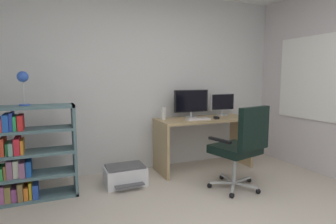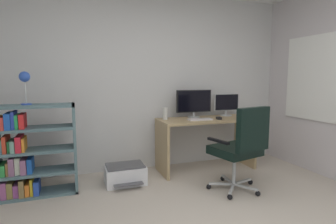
{
  "view_description": "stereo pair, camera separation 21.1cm",
  "coord_description": "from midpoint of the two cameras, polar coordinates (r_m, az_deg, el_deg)",
  "views": [
    {
      "loc": [
        -1.22,
        -1.59,
        1.35
      ],
      "look_at": [
        0.14,
        1.61,
        0.92
      ],
      "focal_mm": 29.65,
      "sensor_mm": 36.0,
      "label": 1
    },
    {
      "loc": [
        -1.02,
        -1.66,
        1.35
      ],
      "look_at": [
        0.14,
        1.61,
        0.92
      ],
      "focal_mm": 29.65,
      "sensor_mm": 36.0,
      "label": 2
    }
  ],
  "objects": [
    {
      "name": "desk_lamp",
      "position": [
        3.38,
        -29.29,
        5.72
      ],
      "size": [
        0.12,
        0.12,
        0.37
      ],
      "color": "blue",
      "rests_on": "bookshelf"
    },
    {
      "name": "computer_mouse",
      "position": [
        4.03,
        8.46,
        -1.18
      ],
      "size": [
        0.08,
        0.11,
        0.03
      ],
      "primitive_type": "cube",
      "rotation": [
        0.0,
        0.0,
        -0.23
      ],
      "color": "black",
      "rests_on": "desk"
    },
    {
      "name": "bookshelf",
      "position": [
        3.49,
        -28.62,
        -7.99
      ],
      "size": [
        0.84,
        0.31,
        1.05
      ],
      "color": "slate",
      "rests_on": "ground"
    },
    {
      "name": "keyboard",
      "position": [
        3.91,
        4.69,
        -1.48
      ],
      "size": [
        0.35,
        0.15,
        0.02
      ],
      "primitive_type": "cube",
      "rotation": [
        0.0,
        0.0,
        -0.05
      ],
      "color": "silver",
      "rests_on": "desk"
    },
    {
      "name": "desk",
      "position": [
        4.12,
        5.87,
        -4.11
      ],
      "size": [
        1.4,
        0.57,
        0.76
      ],
      "color": "tan",
      "rests_on": "ground"
    },
    {
      "name": "printer",
      "position": [
        3.65,
        -10.46,
        -12.67
      ],
      "size": [
        0.5,
        0.43,
        0.25
      ],
      "color": "silver",
      "rests_on": "ground"
    },
    {
      "name": "window_pane",
      "position": [
        4.34,
        27.73,
        6.2
      ],
      "size": [
        0.01,
        1.33,
        1.11
      ],
      "primitive_type": "cube",
      "color": "white"
    },
    {
      "name": "office_chair",
      "position": [
        3.37,
        13.16,
        -6.42
      ],
      "size": [
        0.64,
        0.67,
        1.03
      ],
      "color": "#B7BABC",
      "rests_on": "ground"
    },
    {
      "name": "wall_back",
      "position": [
        4.11,
        -7.24,
        6.11
      ],
      "size": [
        4.47,
        0.1,
        2.56
      ],
      "primitive_type": "cube",
      "color": "silver",
      "rests_on": "ground"
    },
    {
      "name": "window_frame",
      "position": [
        4.33,
        27.67,
        6.2
      ],
      "size": [
        0.02,
        1.41,
        1.19
      ],
      "primitive_type": "cube",
      "color": "white"
    },
    {
      "name": "desktop_speaker",
      "position": [
        3.92,
        -2.5,
        -0.33
      ],
      "size": [
        0.07,
        0.07,
        0.17
      ],
      "primitive_type": "cylinder",
      "color": "silver",
      "rests_on": "desk"
    },
    {
      "name": "monitor_main",
      "position": [
        4.14,
        3.34,
        2.09
      ],
      "size": [
        0.55,
        0.18,
        0.41
      ],
      "color": "#B2B5B7",
      "rests_on": "desk"
    },
    {
      "name": "monitor_secondary",
      "position": [
        4.41,
        9.77,
        1.83
      ],
      "size": [
        0.42,
        0.18,
        0.34
      ],
      "color": "#B2B5B7",
      "rests_on": "desk"
    }
  ]
}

